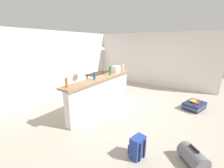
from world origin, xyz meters
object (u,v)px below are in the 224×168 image
object	(u,v)px
bottle_blue	(94,76)
book_stack	(195,102)
grocery_bag	(116,69)
duffel_bag_grey	(193,157)
suitcase_flat_navy	(194,106)
dining_chair_near_partition	(109,80)
pendant_lamp	(101,48)
bottle_green	(110,71)
bottle_white	(123,67)
dining_table	(100,76)
backpack_blue	(137,147)
bottle_amber	(66,82)

from	to	relation	value
bottle_blue	book_stack	xyz separation A→B (m)	(1.95, -2.44, -0.91)
grocery_bag	duffel_bag_grey	xyz separation A→B (m)	(-1.79, -2.66, -1.01)
suitcase_flat_navy	duffel_bag_grey	xyz separation A→B (m)	(-2.54, -0.19, 0.04)
dining_chair_near_partition	pendant_lamp	distance (m)	1.42
grocery_bag	suitcase_flat_navy	bearing A→B (deg)	-73.11
suitcase_flat_navy	bottle_green	bearing A→B (deg)	117.22
bottle_white	dining_table	distance (m)	1.45
suitcase_flat_navy	bottle_white	bearing A→B (deg)	98.65
backpack_blue	grocery_bag	bearing A→B (deg)	39.59
bottle_white	pendant_lamp	distance (m)	1.51
pendant_lamp	backpack_blue	size ratio (longest dim) A/B	1.87
grocery_bag	book_stack	bearing A→B (deg)	-73.86
backpack_blue	book_stack	size ratio (longest dim) A/B	1.50
bottle_white	bottle_blue	bearing A→B (deg)	179.03
pendant_lamp	duffel_bag_grey	size ratio (longest dim) A/B	1.42
bottle_white	pendant_lamp	bearing A→B (deg)	72.72
grocery_bag	book_stack	xyz separation A→B (m)	(0.72, -2.48, -0.91)
pendant_lamp	book_stack	world-z (taller)	pendant_lamp
bottle_green	bottle_white	distance (m)	0.87
bottle_blue	book_stack	distance (m)	3.25
backpack_blue	duffel_bag_grey	bearing A→B (deg)	-67.56
dining_chair_near_partition	book_stack	bearing A→B (deg)	-88.12
bottle_amber	dining_chair_near_partition	bearing A→B (deg)	14.32
suitcase_flat_navy	dining_table	bearing A→B (deg)	90.76
dining_table	duffel_bag_grey	bearing A→B (deg)	-122.49
bottle_blue	duffel_bag_grey	world-z (taller)	bottle_blue
bottle_green	bottle_white	bearing A→B (deg)	0.41
bottle_green	bottle_white	xyz separation A→B (m)	(0.87, 0.01, -0.01)
bottle_amber	dining_chair_near_partition	world-z (taller)	bottle_amber
bottle_blue	grocery_bag	bearing A→B (deg)	1.69
bottle_blue	duffel_bag_grey	size ratio (longest dim) A/B	0.39
suitcase_flat_navy	duffel_bag_grey	world-z (taller)	duffel_bag_grey
bottle_blue	bottle_green	size ratio (longest dim) A/B	0.78
bottle_amber	book_stack	xyz separation A→B (m)	(2.86, -2.52, -0.92)
bottle_blue	dining_table	size ratio (longest dim) A/B	0.20
bottle_amber	duffel_bag_grey	xyz separation A→B (m)	(0.36, -2.70, -1.02)
bottle_green	backpack_blue	distance (m)	2.59
dining_table	dining_chair_near_partition	bearing A→B (deg)	-100.18
duffel_bag_grey	book_stack	xyz separation A→B (m)	(2.51, 0.18, 0.10)
dining_table	suitcase_flat_navy	xyz separation A→B (m)	(0.05, -3.73, -0.54)
grocery_bag	bottle_amber	bearing A→B (deg)	179.04
bottle_amber	dining_table	size ratio (longest dim) A/B	0.21
pendant_lamp	suitcase_flat_navy	world-z (taller)	pendant_lamp
duffel_bag_grey	grocery_bag	bearing A→B (deg)	56.11
bottle_white	duffel_bag_grey	xyz separation A→B (m)	(-2.17, -2.60, -1.03)
bottle_amber	book_stack	distance (m)	3.92
bottle_white	backpack_blue	xyz separation A→B (m)	(-2.54, -1.72, -0.98)
bottle_amber	suitcase_flat_navy	bearing A→B (deg)	-40.91
dining_table	dining_chair_near_partition	size ratio (longest dim) A/B	1.18
bottle_blue	pendant_lamp	size ratio (longest dim) A/B	0.28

